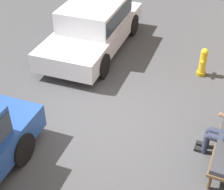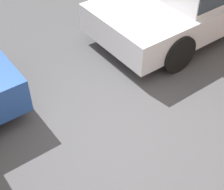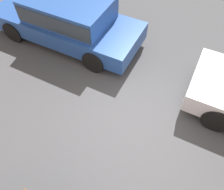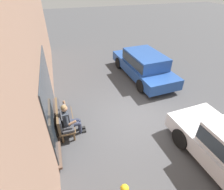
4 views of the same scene
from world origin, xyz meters
The scene contains 3 objects.
ground_plane centered at (0.00, 0.00, 0.00)m, with size 60.00×60.00×0.00m, color #424244.
parked_car_near centered at (-3.13, -1.67, 0.79)m, with size 4.47×2.06×1.44m.
fire_hydrant centered at (-2.90, 1.69, 0.39)m, with size 0.38×0.26×0.81m.
Camera 1 is at (5.37, 2.60, 5.18)m, focal length 55.00 mm.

